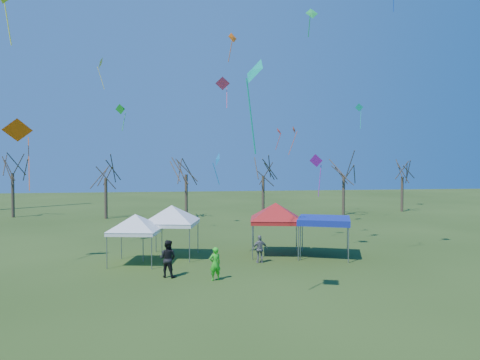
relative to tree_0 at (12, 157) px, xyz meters
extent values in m
plane|color=#2B4315|center=(20.85, -27.38, -6.49)|extent=(140.00, 140.00, 0.00)
cylinder|color=#3D2D21|center=(0.00, 0.00, -4.09)|extent=(0.32, 0.32, 4.78)
cylinder|color=#3D2D21|center=(10.08, -2.73, -4.35)|extent=(0.32, 0.32, 4.28)
cylinder|color=#3D2D21|center=(18.48, -3.01, -4.17)|extent=(0.32, 0.32, 4.64)
cylinder|color=#3D2D21|center=(26.88, -3.34, -4.24)|extent=(0.32, 0.32, 4.49)
cylinder|color=#3D2D21|center=(36.20, -3.38, -4.25)|extent=(0.32, 0.32, 4.47)
cylinder|color=#3D2D21|center=(44.57, -1.32, -4.37)|extent=(0.32, 0.32, 4.23)
cylinder|color=gray|center=(13.41, -25.37, -5.61)|extent=(0.05, 0.05, 1.76)
cylinder|color=gray|center=(13.91, -22.96, -5.61)|extent=(0.05, 0.05, 1.76)
cylinder|color=gray|center=(15.83, -25.87, -5.61)|extent=(0.05, 0.05, 1.76)
cylinder|color=gray|center=(16.33, -23.46, -5.61)|extent=(0.05, 0.05, 1.76)
cube|color=white|center=(14.87, -24.41, -4.62)|extent=(3.12, 3.12, 0.21)
pyramid|color=white|center=(14.87, -24.41, -3.64)|extent=(3.66, 3.66, 0.88)
cylinder|color=gray|center=(15.25, -23.88, -5.50)|extent=(0.06, 0.06, 1.97)
cylinder|color=gray|center=(15.90, -21.21, -5.50)|extent=(0.06, 0.06, 1.97)
cylinder|color=gray|center=(17.92, -24.53, -5.50)|extent=(0.06, 0.06, 1.97)
cylinder|color=gray|center=(18.57, -21.86, -5.50)|extent=(0.06, 0.06, 1.97)
cube|color=white|center=(16.91, -22.87, -4.40)|extent=(3.56, 3.56, 0.24)
pyramid|color=white|center=(16.91, -22.87, -3.30)|extent=(4.05, 4.05, 0.98)
cylinder|color=gray|center=(21.66, -24.38, -5.47)|extent=(0.06, 0.06, 2.03)
cylinder|color=gray|center=(22.26, -21.61, -5.47)|extent=(0.06, 0.06, 2.03)
cylinder|color=gray|center=(24.44, -24.98, -5.47)|extent=(0.06, 0.06, 2.03)
cylinder|color=gray|center=(25.04, -22.20, -5.47)|extent=(0.06, 0.06, 2.03)
cube|color=#B11211|center=(23.35, -23.29, -4.34)|extent=(3.61, 3.61, 0.24)
pyramid|color=#B11211|center=(23.35, -23.29, -3.20)|extent=(4.21, 4.21, 1.01)
cylinder|color=gray|center=(24.29, -25.09, -5.46)|extent=(0.06, 0.06, 2.05)
cylinder|color=gray|center=(25.37, -22.43, -5.46)|extent=(0.06, 0.06, 2.05)
cylinder|color=gray|center=(26.95, -26.17, -5.46)|extent=(0.06, 0.06, 2.05)
cylinder|color=gray|center=(28.02, -23.51, -5.46)|extent=(0.06, 0.06, 2.05)
cube|color=navy|center=(26.16, -24.30, -4.31)|extent=(4.00, 4.00, 0.25)
cube|color=navy|center=(26.16, -24.30, -4.13)|extent=(4.00, 4.00, 0.12)
imported|color=black|center=(16.70, -27.63, -5.55)|extent=(1.12, 1.02, 1.88)
imported|color=#29D421|center=(19.00, -28.60, -5.67)|extent=(0.69, 0.56, 1.63)
imported|color=slate|center=(21.93, -25.27, -5.69)|extent=(0.96, 0.48, 1.58)
cone|color=#F5550C|center=(8.54, -24.02, 1.12)|extent=(1.81, 1.49, 1.30)
cube|color=#F5550C|center=(9.05, -23.86, -0.76)|extent=(0.38, 1.07, 2.99)
cone|color=yellow|center=(10.23, -6.39, 8.97)|extent=(0.55, 1.24, 1.19)
cube|color=yellow|center=(10.22, -6.08, 7.59)|extent=(0.66, 0.06, 2.18)
cone|color=#0BA984|center=(19.97, -33.48, 2.70)|extent=(1.00, 1.27, 1.01)
cube|color=#0BA984|center=(19.90, -33.30, 1.00)|extent=(0.42, 0.20, 2.84)
cone|color=#FD3870|center=(21.10, -14.17, 5.89)|extent=(1.30, 0.92, 1.05)
cube|color=#FD3870|center=(21.44, -14.21, 4.70)|extent=(0.14, 0.72, 1.79)
cube|color=#F6F91A|center=(7.33, -21.68, 7.61)|extent=(0.49, 0.30, 2.68)
cone|color=#EE5E0C|center=(21.99, -13.90, 9.74)|extent=(1.01, 0.86, 0.91)
cube|color=#EE5E0C|center=(21.77, -14.04, 8.61)|extent=(0.34, 0.49, 1.80)
cone|color=green|center=(11.82, -4.26, 4.85)|extent=(1.14, 0.76, 1.06)
cube|color=green|center=(12.17, -4.40, 3.59)|extent=(0.34, 0.75, 2.00)
cone|color=#0BAF94|center=(35.70, -8.34, 5.00)|extent=(0.87, 0.72, 0.80)
cube|color=#0BAF94|center=(35.84, -8.42, 3.80)|extent=(0.23, 0.33, 1.99)
cone|color=purple|center=(27.90, -17.79, -0.49)|extent=(1.08, 0.99, 1.04)
cube|color=purple|center=(28.13, -17.97, -2.00)|extent=(0.43, 0.51, 2.50)
cone|color=red|center=(27.78, -6.84, 2.61)|extent=(0.90, 1.00, 0.77)
cube|color=red|center=(27.62, -7.08, 1.55)|extent=(0.53, 0.38, 1.71)
cone|color=#EE4816|center=(28.56, -9.59, 2.56)|extent=(0.69, 0.82, 0.78)
cube|color=#EE4816|center=(28.32, -9.94, 1.26)|extent=(0.74, 0.53, 2.22)
cone|color=green|center=(25.69, -23.17, 8.71)|extent=(0.83, 0.42, 0.77)
cube|color=green|center=(25.51, -23.17, 7.88)|extent=(0.04, 0.38, 1.26)
cone|color=#1273C0|center=(19.60, -23.88, -0.49)|extent=(0.43, 0.88, 0.84)
cube|color=#1273C0|center=(19.56, -23.68, -1.35)|extent=(0.45, 0.12, 1.32)
camera|label=1|loc=(16.91, -49.28, -0.84)|focal=32.00mm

